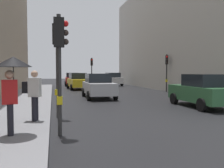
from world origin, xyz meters
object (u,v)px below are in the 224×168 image
object	(u,v)px
traffic_light_near_right	(58,52)
car_green_estate	(202,91)
traffic_light_near_left	(60,53)
pedestrian_with_black_backpack	(33,92)
traffic_light_far_median	(92,67)
car_yellow_taxi	(78,81)
car_silver_hatchback	(98,86)
traffic_light_mid_street	(167,66)
pedestrian_with_umbrella	(12,73)
car_white_compact	(112,79)
car_red_sedan	(72,79)

from	to	relation	value
traffic_light_near_right	car_green_estate	distance (m)	7.84
traffic_light_near_left	pedestrian_with_black_backpack	distance (m)	2.25
traffic_light_far_median	car_yellow_taxi	xyz separation A→B (m)	(-2.00, -3.11, -1.60)
car_silver_hatchback	traffic_light_near_left	bearing A→B (deg)	-107.03
traffic_light_near_left	car_silver_hatchback	xyz separation A→B (m)	(2.96, 9.65, -1.57)
traffic_light_mid_street	pedestrian_with_black_backpack	xyz separation A→B (m)	(-10.99, -11.57, -1.27)
car_yellow_taxi	pedestrian_with_umbrella	size ratio (longest dim) A/B	2.02
car_green_estate	pedestrian_with_black_backpack	world-z (taller)	pedestrian_with_black_backpack
car_silver_hatchback	car_green_estate	bearing A→B (deg)	-51.09
traffic_light_far_median	traffic_light_near_left	xyz separation A→B (m)	(-4.39, -21.56, -0.03)
traffic_light_near_left	pedestrian_with_umbrella	distance (m)	1.42
car_green_estate	traffic_light_far_median	bearing A→B (deg)	100.11
traffic_light_near_right	pedestrian_with_umbrella	world-z (taller)	traffic_light_near_right
car_green_estate	car_yellow_taxi	distance (m)	15.35
car_white_compact	pedestrian_with_umbrella	world-z (taller)	pedestrian_with_umbrella
traffic_light_mid_street	car_silver_hatchback	world-z (taller)	traffic_light_mid_street
car_white_compact	pedestrian_with_black_backpack	world-z (taller)	pedestrian_with_black_backpack
traffic_light_far_median	traffic_light_mid_street	xyz separation A→B (m)	(5.72, -8.36, -0.05)
traffic_light_far_median	pedestrian_with_umbrella	distance (m)	22.47
traffic_light_far_median	car_yellow_taxi	bearing A→B (deg)	-122.65
traffic_light_mid_street	pedestrian_with_umbrella	size ratio (longest dim) A/B	1.65
traffic_light_far_median	car_green_estate	world-z (taller)	traffic_light_far_median
car_green_estate	pedestrian_with_umbrella	xyz separation A→B (m)	(-8.80, -4.15, 0.96)
car_silver_hatchback	car_yellow_taxi	bearing A→B (deg)	93.63
traffic_light_mid_street	car_yellow_taxi	xyz separation A→B (m)	(-7.72, 5.24, -1.55)
pedestrian_with_black_backpack	car_red_sedan	bearing A→B (deg)	82.25
traffic_light_mid_street	car_green_estate	distance (m)	9.70
traffic_light_near_right	car_red_sedan	bearing A→B (deg)	84.04
traffic_light_near_right	pedestrian_with_black_backpack	size ratio (longest dim) A/B	2.22
traffic_light_far_median	traffic_light_mid_street	world-z (taller)	traffic_light_far_median
traffic_light_mid_street	traffic_light_near_right	distance (m)	14.51
traffic_light_far_median	pedestrian_with_umbrella	xyz separation A→B (m)	(-5.67, -21.73, -0.64)
traffic_light_mid_street	car_silver_hatchback	distance (m)	8.15
car_silver_hatchback	car_yellow_taxi	xyz separation A→B (m)	(-0.56, 8.80, 0.00)
traffic_light_near_right	car_white_compact	size ratio (longest dim) A/B	0.91
traffic_light_mid_street	car_white_compact	bearing A→B (deg)	101.93
traffic_light_mid_street	traffic_light_near_right	bearing A→B (deg)	-134.23
pedestrian_with_umbrella	traffic_light_near_right	bearing A→B (deg)	66.79
traffic_light_near_right	traffic_light_near_left	bearing A→B (deg)	-89.92
traffic_light_near_left	car_red_sedan	distance (m)	25.40
pedestrian_with_black_backpack	pedestrian_with_umbrella	bearing A→B (deg)	-102.67
traffic_light_mid_street	car_white_compact	world-z (taller)	traffic_light_mid_street
traffic_light_far_median	car_silver_hatchback	world-z (taller)	traffic_light_far_median
traffic_light_far_median	pedestrian_with_black_backpack	xyz separation A→B (m)	(-5.27, -19.93, -1.32)
traffic_light_near_right	car_yellow_taxi	bearing A→B (deg)	81.27
pedestrian_with_umbrella	car_white_compact	bearing A→B (deg)	69.91
car_red_sedan	traffic_light_near_right	bearing A→B (deg)	-95.96
car_red_sedan	car_white_compact	world-z (taller)	same
traffic_light_mid_street	pedestrian_with_umbrella	distance (m)	17.58
car_red_sedan	car_silver_hatchback	bearing A→B (deg)	-87.73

